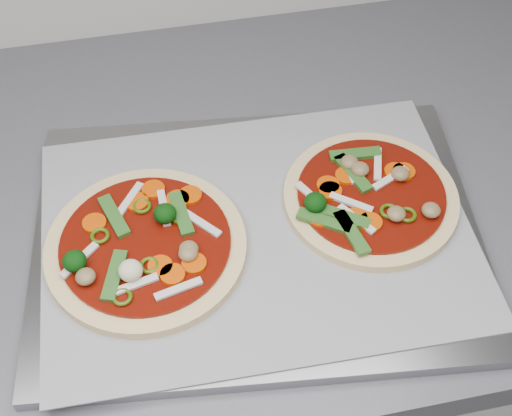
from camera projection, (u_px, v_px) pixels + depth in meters
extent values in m
cube|color=silver|center=(80.00, 398.00, 1.15)|extent=(3.60, 0.60, 0.86)
cube|color=#56565D|center=(3.00, 230.00, 0.80)|extent=(3.60, 0.60, 0.04)
cube|color=gray|center=(257.00, 235.00, 0.76)|extent=(0.50, 0.40, 0.02)
cube|color=#96969C|center=(257.00, 230.00, 0.75)|extent=(0.46, 0.34, 0.00)
cylinder|color=#EDC88B|center=(146.00, 247.00, 0.73)|extent=(0.26, 0.26, 0.01)
cylinder|color=#6A0E09|center=(145.00, 243.00, 0.72)|extent=(0.22, 0.22, 0.00)
cube|color=silver|center=(79.00, 260.00, 0.71)|extent=(0.04, 0.04, 0.00)
cylinder|color=#F54E00|center=(94.00, 223.00, 0.73)|extent=(0.03, 0.03, 0.00)
ellipsoid|color=brown|center=(86.00, 277.00, 0.69)|extent=(0.02, 0.02, 0.01)
cube|color=silver|center=(202.00, 224.00, 0.73)|extent=(0.04, 0.04, 0.00)
cylinder|color=#F54E00|center=(190.00, 195.00, 0.76)|extent=(0.04, 0.04, 0.00)
ellipsoid|color=brown|center=(188.00, 253.00, 0.71)|extent=(0.03, 0.03, 0.01)
cylinder|color=#F54E00|center=(173.00, 274.00, 0.70)|extent=(0.04, 0.04, 0.00)
cylinder|color=#F54E00|center=(153.00, 189.00, 0.76)|extent=(0.03, 0.03, 0.00)
ellipsoid|color=beige|center=(131.00, 271.00, 0.69)|extent=(0.03, 0.03, 0.02)
cylinder|color=#F54E00|center=(160.00, 266.00, 0.70)|extent=(0.03, 0.03, 0.00)
torus|color=#344D09|center=(122.00, 297.00, 0.68)|extent=(0.03, 0.03, 0.00)
cube|color=#3D6F27|center=(114.00, 216.00, 0.74)|extent=(0.03, 0.06, 0.00)
torus|color=#344D09|center=(142.00, 206.00, 0.75)|extent=(0.03, 0.03, 0.00)
torus|color=#344D09|center=(149.00, 265.00, 0.70)|extent=(0.02, 0.02, 0.00)
cube|color=#3D6F27|center=(181.00, 213.00, 0.74)|extent=(0.02, 0.06, 0.00)
cube|color=silver|center=(178.00, 289.00, 0.68)|extent=(0.05, 0.02, 0.00)
cylinder|color=#F54E00|center=(178.00, 200.00, 0.75)|extent=(0.03, 0.03, 0.00)
cylinder|color=#F54E00|center=(137.00, 202.00, 0.75)|extent=(0.03, 0.03, 0.00)
torus|color=#344D09|center=(100.00, 236.00, 0.72)|extent=(0.03, 0.03, 0.00)
cube|color=#3D6F27|center=(114.00, 275.00, 0.69)|extent=(0.03, 0.06, 0.00)
ellipsoid|color=#0A3E0A|center=(75.00, 261.00, 0.70)|extent=(0.03, 0.03, 0.02)
ellipsoid|color=brown|center=(189.00, 249.00, 0.71)|extent=(0.03, 0.03, 0.01)
cube|color=silver|center=(130.00, 199.00, 0.75)|extent=(0.03, 0.04, 0.00)
cylinder|color=#F54E00|center=(194.00, 263.00, 0.70)|extent=(0.04, 0.04, 0.00)
cube|color=silver|center=(164.00, 208.00, 0.75)|extent=(0.01, 0.05, 0.00)
torus|color=#344D09|center=(179.00, 216.00, 0.74)|extent=(0.03, 0.03, 0.00)
ellipsoid|color=#0A3E0A|center=(165.00, 214.00, 0.73)|extent=(0.03, 0.03, 0.02)
cube|color=silver|center=(134.00, 285.00, 0.69)|extent=(0.05, 0.02, 0.00)
cylinder|color=#EDC88B|center=(371.00, 198.00, 0.77)|extent=(0.19, 0.19, 0.01)
cylinder|color=#6A0E09|center=(371.00, 194.00, 0.77)|extent=(0.16, 0.16, 0.00)
cylinder|color=#F54E00|center=(321.00, 217.00, 0.74)|extent=(0.03, 0.03, 0.00)
cube|color=#3D6F27|center=(351.00, 232.00, 0.73)|extent=(0.03, 0.06, 0.00)
torus|color=#344D09|center=(389.00, 211.00, 0.75)|extent=(0.02, 0.02, 0.00)
cube|color=#3D6F27|center=(353.00, 173.00, 0.78)|extent=(0.03, 0.06, 0.00)
ellipsoid|color=brown|center=(350.00, 162.00, 0.78)|extent=(0.03, 0.03, 0.01)
cube|color=silver|center=(351.00, 203.00, 0.75)|extent=(0.04, 0.04, 0.00)
cylinder|color=#F54E00|center=(346.00, 176.00, 0.78)|extent=(0.04, 0.04, 0.00)
cube|color=silver|center=(312.00, 197.00, 0.76)|extent=(0.03, 0.05, 0.00)
ellipsoid|color=brown|center=(431.00, 210.00, 0.74)|extent=(0.02, 0.02, 0.01)
cylinder|color=#F54E00|center=(396.00, 172.00, 0.78)|extent=(0.03, 0.03, 0.00)
cylinder|color=#F54E00|center=(404.00, 172.00, 0.78)|extent=(0.03, 0.03, 0.00)
torus|color=#344D09|center=(407.00, 215.00, 0.74)|extent=(0.02, 0.02, 0.00)
cube|color=#3D6F27|center=(324.00, 221.00, 0.74)|extent=(0.06, 0.04, 0.00)
ellipsoid|color=brown|center=(396.00, 214.00, 0.74)|extent=(0.03, 0.03, 0.01)
cube|color=silver|center=(356.00, 219.00, 0.74)|extent=(0.03, 0.04, 0.00)
cylinder|color=#F54E00|center=(356.00, 218.00, 0.74)|extent=(0.03, 0.03, 0.00)
cube|color=silver|center=(390.00, 178.00, 0.77)|extent=(0.05, 0.03, 0.00)
cylinder|color=#F54E00|center=(330.00, 191.00, 0.76)|extent=(0.03, 0.03, 0.00)
cube|color=silver|center=(378.00, 164.00, 0.79)|extent=(0.02, 0.05, 0.00)
cube|color=silver|center=(348.00, 167.00, 0.79)|extent=(0.01, 0.05, 0.00)
cube|color=#3D6F27|center=(343.00, 216.00, 0.74)|extent=(0.06, 0.04, 0.00)
ellipsoid|color=brown|center=(360.00, 169.00, 0.78)|extent=(0.02, 0.02, 0.01)
ellipsoid|color=brown|center=(400.00, 174.00, 0.77)|extent=(0.03, 0.03, 0.01)
cylinder|color=#F54E00|center=(328.00, 185.00, 0.77)|extent=(0.03, 0.03, 0.00)
cube|color=#3D6F27|center=(355.00, 154.00, 0.80)|extent=(0.06, 0.02, 0.00)
ellipsoid|color=#0A3E0A|center=(315.00, 202.00, 0.74)|extent=(0.03, 0.03, 0.02)
cylinder|color=#F54E00|center=(370.00, 222.00, 0.74)|extent=(0.03, 0.03, 0.00)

